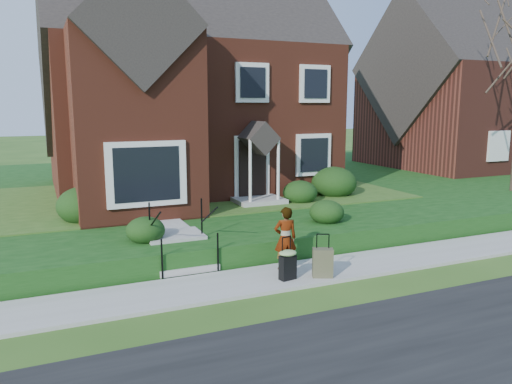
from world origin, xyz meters
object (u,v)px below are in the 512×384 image
woman (285,238)px  suitcase_black (288,263)px  suitcase_olive (323,263)px  front_steps (179,246)px

woman → suitcase_black: (-0.26, -0.64, -0.37)m
suitcase_black → suitcase_olive: 0.81m
front_steps → woman: size_ratio=1.36×
suitcase_black → suitcase_olive: bearing=-21.5°
suitcase_olive → front_steps: bearing=163.6°
woman → suitcase_olive: (0.53, -0.80, -0.42)m
suitcase_black → front_steps: bearing=120.8°
front_steps → woman: bearing=-35.5°
front_steps → suitcase_olive: front_steps is taller
front_steps → suitcase_black: front_steps is taller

